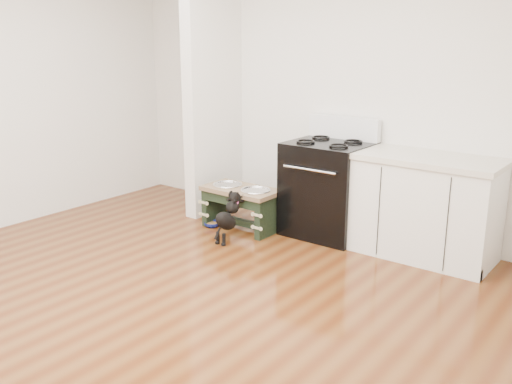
% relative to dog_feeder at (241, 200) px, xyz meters
% --- Properties ---
extents(ground, '(5.00, 5.00, 0.00)m').
position_rel_dog_feeder_xyz_m(ground, '(0.52, -1.76, -0.31)').
color(ground, '#4D230D').
rests_on(ground, ground).
extents(room_shell, '(5.00, 5.00, 5.00)m').
position_rel_dog_feeder_xyz_m(room_shell, '(0.52, -1.76, 1.31)').
color(room_shell, silver).
rests_on(room_shell, ground).
extents(partition_wall, '(0.15, 0.80, 2.70)m').
position_rel_dog_feeder_xyz_m(partition_wall, '(-0.65, 0.34, 1.04)').
color(partition_wall, silver).
rests_on(partition_wall, ground).
extents(oven_range, '(0.76, 0.69, 1.14)m').
position_rel_dog_feeder_xyz_m(oven_range, '(0.77, 0.40, 0.17)').
color(oven_range, black).
rests_on(oven_range, ground).
extents(cabinet_run, '(1.24, 0.64, 0.91)m').
position_rel_dog_feeder_xyz_m(cabinet_run, '(1.75, 0.42, 0.15)').
color(cabinet_run, white).
rests_on(cabinet_run, ground).
extents(dog_feeder, '(0.78, 0.42, 0.45)m').
position_rel_dog_feeder_xyz_m(dog_feeder, '(0.00, 0.00, 0.00)').
color(dog_feeder, black).
rests_on(dog_feeder, ground).
extents(puppy, '(0.14, 0.40, 0.48)m').
position_rel_dog_feeder_xyz_m(puppy, '(0.14, -0.36, -0.04)').
color(puppy, black).
rests_on(puppy, ground).
extents(floor_bowl, '(0.18, 0.18, 0.05)m').
position_rel_dog_feeder_xyz_m(floor_bowl, '(-0.27, -0.14, -0.28)').
color(floor_bowl, navy).
rests_on(floor_bowl, ground).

